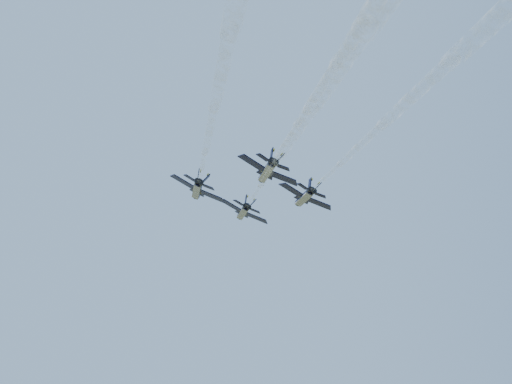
# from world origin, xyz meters

# --- Properties ---
(jet_lead) EXTENTS (10.76, 15.62, 5.25)m
(jet_lead) POSITION_xyz_m (-6.32, 16.45, 100.24)
(jet_lead) COLOR black
(jet_left) EXTENTS (10.76, 15.62, 5.25)m
(jet_left) POSITION_xyz_m (-13.87, 0.59, 100.24)
(jet_left) COLOR black
(jet_right) EXTENTS (10.76, 15.62, 5.25)m
(jet_right) POSITION_xyz_m (7.31, 7.06, 100.24)
(jet_right) COLOR black
(jet_slot) EXTENTS (10.76, 15.62, 5.25)m
(jet_slot) POSITION_xyz_m (0.53, -8.43, 100.24)
(jet_slot) COLOR black
(smoke_trail_lead) EXTENTS (25.60, 93.51, 3.14)m
(smoke_trail_lead) POSITION_xyz_m (11.27, -52.96, 100.27)
(smoke_trail_lead) COLOR white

